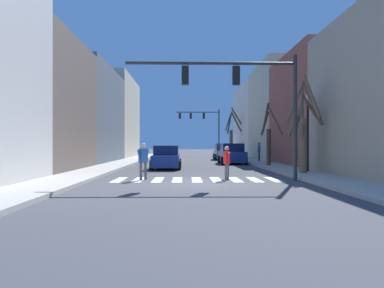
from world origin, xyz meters
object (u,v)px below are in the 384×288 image
at_px(street_lamp_right_corner, 308,117).
at_px(street_tree_right_near, 305,128).
at_px(traffic_signal_far, 203,122).
at_px(pedestrian_near_right_corner, 143,158).
at_px(car_driving_away_lane, 166,158).
at_px(car_parked_right_far, 232,154).
at_px(street_tree_left_mid, 302,131).
at_px(street_tree_left_near, 233,133).
at_px(car_at_intersection, 223,152).
at_px(traffic_signal_near, 243,88).
at_px(pedestrian_on_left_sidewalk, 227,160).
at_px(pedestrian_on_right_sidewalk, 259,150).
at_px(street_tree_left_far, 268,137).

height_order(street_lamp_right_corner, street_tree_right_near, street_tree_right_near).
bearing_deg(traffic_signal_far, pedestrian_near_right_corner, -97.13).
height_order(car_driving_away_lane, street_tree_right_near, street_tree_right_near).
xyz_separation_m(car_parked_right_far, street_tree_left_mid, (2.38, -11.61, 1.56)).
xyz_separation_m(street_lamp_right_corner, pedestrian_near_right_corner, (-8.80, -3.39, -2.17)).
bearing_deg(street_lamp_right_corner, street_tree_right_near, -113.54).
height_order(street_tree_left_mid, street_tree_left_near, street_tree_left_near).
xyz_separation_m(car_at_intersection, car_parked_right_far, (-0.10, -8.30, -0.01)).
bearing_deg(car_parked_right_far, car_at_intersection, -0.66).
height_order(traffic_signal_far, car_parked_right_far, traffic_signal_far).
height_order(car_parked_right_far, pedestrian_near_right_corner, car_parked_right_far).
xyz_separation_m(traffic_signal_near, street_lamp_right_corner, (4.25, 3.92, -1.02)).
height_order(car_driving_away_lane, pedestrian_on_left_sidewalk, car_driving_away_lane).
bearing_deg(pedestrian_on_right_sidewalk, street_tree_left_mid, -175.62).
distance_m(pedestrian_on_left_sidewalk, street_tree_left_far, 10.61).
height_order(traffic_signal_near, street_tree_right_near, traffic_signal_near).
height_order(pedestrian_on_right_sidewalk, street_tree_left_mid, street_tree_left_mid).
xyz_separation_m(pedestrian_near_right_corner, street_tree_left_far, (8.01, 9.69, 1.21)).
bearing_deg(street_tree_left_far, car_driving_away_lane, -167.16).
bearing_deg(pedestrian_near_right_corner, car_driving_away_lane, 35.89).
bearing_deg(pedestrian_on_left_sidewalk, street_tree_right_near, 100.67).
height_order(traffic_signal_near, car_at_intersection, traffic_signal_near).
bearing_deg(pedestrian_near_right_corner, car_at_intersection, 25.89).
distance_m(pedestrian_near_right_corner, street_tree_left_far, 12.63).
distance_m(traffic_signal_far, street_tree_left_near, 6.82).
height_order(pedestrian_near_right_corner, street_tree_left_far, street_tree_left_far).
distance_m(car_at_intersection, car_parked_right_far, 8.30).
bearing_deg(traffic_signal_far, street_tree_left_far, -83.01).
bearing_deg(car_parked_right_far, street_tree_right_near, -170.04).
height_order(traffic_signal_near, street_tree_left_near, street_tree_left_near).
bearing_deg(pedestrian_on_left_sidewalk, street_tree_left_near, 158.40).
relative_size(car_driving_away_lane, pedestrian_near_right_corner, 2.75).
relative_size(street_lamp_right_corner, car_driving_away_lane, 0.91).
bearing_deg(car_at_intersection, traffic_signal_near, 176.29).
relative_size(traffic_signal_near, street_tree_left_near, 1.20).
bearing_deg(pedestrian_near_right_corner, street_lamp_right_corner, -28.14).
bearing_deg(street_lamp_right_corner, car_at_intersection, 98.03).
bearing_deg(street_tree_left_mid, car_driving_away_lane, 146.32).
distance_m(car_driving_away_lane, street_tree_left_mid, 9.35).
relative_size(car_at_intersection, car_driving_away_lane, 0.93).
bearing_deg(street_tree_left_far, street_tree_left_mid, -87.15).
bearing_deg(street_tree_right_near, street_tree_left_far, 91.22).
relative_size(pedestrian_near_right_corner, street_tree_left_near, 0.27).
bearing_deg(street_tree_left_mid, street_tree_left_near, 90.26).
bearing_deg(pedestrian_on_right_sidewalk, pedestrian_on_left_sidewalk, 169.42).
distance_m(car_at_intersection, pedestrian_on_left_sidewalk, 22.93).
relative_size(pedestrian_near_right_corner, street_tree_left_mid, 0.37).
height_order(car_parked_right_far, street_tree_left_far, street_tree_left_far).
distance_m(traffic_signal_far, pedestrian_near_right_corner, 37.63).
relative_size(car_driving_away_lane, street_tree_left_near, 0.73).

